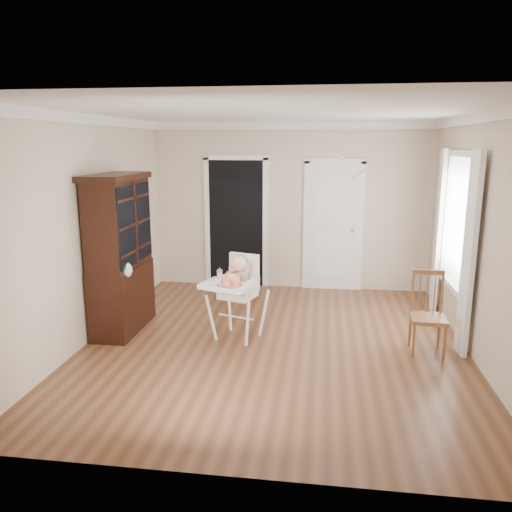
# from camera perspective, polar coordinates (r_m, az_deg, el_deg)

# --- Properties ---
(floor) EXTENTS (5.00, 5.00, 0.00)m
(floor) POSITION_cam_1_polar(r_m,az_deg,el_deg) (6.12, 2.12, -9.96)
(floor) COLOR #55301D
(floor) RESTS_ON ground
(ceiling) EXTENTS (5.00, 5.00, 0.00)m
(ceiling) POSITION_cam_1_polar(r_m,az_deg,el_deg) (5.66, 2.35, 16.16)
(ceiling) COLOR white
(ceiling) RESTS_ON wall_back
(wall_back) EXTENTS (4.50, 0.00, 4.50)m
(wall_back) POSITION_cam_1_polar(r_m,az_deg,el_deg) (8.20, 3.96, 5.62)
(wall_back) COLOR beige
(wall_back) RESTS_ON floor
(wall_left) EXTENTS (0.00, 5.00, 5.00)m
(wall_left) POSITION_cam_1_polar(r_m,az_deg,el_deg) (6.36, -18.42, 2.93)
(wall_left) COLOR beige
(wall_left) RESTS_ON floor
(wall_right) EXTENTS (0.00, 5.00, 5.00)m
(wall_right) POSITION_cam_1_polar(r_m,az_deg,el_deg) (5.96, 24.31, 1.83)
(wall_right) COLOR beige
(wall_right) RESTS_ON floor
(crown_molding) EXTENTS (4.50, 5.00, 0.12)m
(crown_molding) POSITION_cam_1_polar(r_m,az_deg,el_deg) (5.65, 2.34, 15.55)
(crown_molding) COLOR white
(crown_molding) RESTS_ON ceiling
(doorway) EXTENTS (1.06, 0.05, 2.22)m
(doorway) POSITION_cam_1_polar(r_m,az_deg,el_deg) (8.33, -2.28, 4.07)
(doorway) COLOR black
(doorway) RESTS_ON wall_back
(closet_door) EXTENTS (0.96, 0.09, 2.13)m
(closet_door) POSITION_cam_1_polar(r_m,az_deg,el_deg) (8.21, 8.80, 3.21)
(closet_door) COLOR white
(closet_door) RESTS_ON wall_back
(window_right) EXTENTS (0.13, 1.84, 2.30)m
(window_right) POSITION_cam_1_polar(r_m,az_deg,el_deg) (6.71, 21.80, 2.61)
(window_right) COLOR white
(window_right) RESTS_ON wall_right
(high_chair) EXTENTS (0.80, 0.90, 1.06)m
(high_chair) POSITION_cam_1_polar(r_m,az_deg,el_deg) (6.08, -2.13, -3.57)
(high_chair) COLOR white
(high_chair) RESTS_ON floor
(baby) EXTENTS (0.29, 0.28, 0.45)m
(baby) POSITION_cam_1_polar(r_m,az_deg,el_deg) (6.06, -2.01, -2.17)
(baby) COLOR beige
(baby) RESTS_ON high_chair
(cake) EXTENTS (0.27, 0.27, 0.13)m
(cake) POSITION_cam_1_polar(r_m,az_deg,el_deg) (5.81, -2.92, -2.85)
(cake) COLOR silver
(cake) RESTS_ON high_chair
(sippy_cup) EXTENTS (0.07, 0.07, 0.17)m
(sippy_cup) POSITION_cam_1_polar(r_m,az_deg,el_deg) (6.05, -4.17, -2.16)
(sippy_cup) COLOR #F595D0
(sippy_cup) RESTS_ON high_chair
(china_cabinet) EXTENTS (0.53, 1.19, 2.00)m
(china_cabinet) POSITION_cam_1_polar(r_m,az_deg,el_deg) (6.52, -15.24, 0.25)
(china_cabinet) COLOR black
(china_cabinet) RESTS_ON floor
(dining_chair) EXTENTS (0.40, 0.40, 0.95)m
(dining_chair) POSITION_cam_1_polar(r_m,az_deg,el_deg) (6.06, 19.02, -6.45)
(dining_chair) COLOR brown
(dining_chair) RESTS_ON floor
(streamer) EXTENTS (0.23, 0.46, 0.15)m
(streamer) POSITION_cam_1_polar(r_m,az_deg,el_deg) (6.84, 9.61, 11.04)
(streamer) COLOR pink
(streamer) RESTS_ON ceiling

